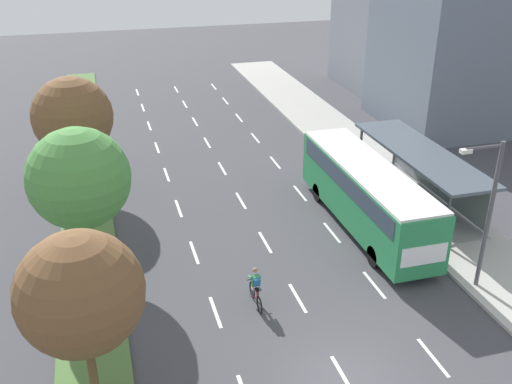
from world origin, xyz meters
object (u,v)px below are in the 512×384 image
bus_shelter (423,170)px  cyclist (256,289)px  median_tree_nearest (80,294)px  median_tree_second (79,178)px  median_tree_third (72,117)px  streetlight (487,207)px  bus (366,190)px

bus_shelter → cyclist: 13.19m
median_tree_nearest → median_tree_second: size_ratio=0.96×
median_tree_nearest → median_tree_third: 16.96m
bus_shelter → median_tree_second: bearing=-173.2°
median_tree_second → cyclist: bearing=-35.5°
median_tree_nearest → median_tree_second: 8.48m
median_tree_nearest → streetlight: 15.85m
cyclist → median_tree_nearest: median_tree_nearest is taller
bus_shelter → median_tree_third: median_tree_third is taller
bus_shelter → cyclist: bus_shelter is taller
bus_shelter → median_tree_second: median_tree_second is taller
bus → median_tree_second: median_tree_second is taller
bus_shelter → median_tree_nearest: size_ratio=1.66×
median_tree_nearest → bus_shelter: bearing=30.8°
median_tree_nearest → cyclist: bearing=31.4°
bus_shelter → streetlight: streetlight is taller
median_tree_nearest → median_tree_third: median_tree_third is taller
median_tree_second → median_tree_third: size_ratio=0.99×
bus → median_tree_third: median_tree_third is taller
bus → cyclist: 8.64m
bus → streetlight: bearing=-70.7°
cyclist → median_tree_nearest: 8.37m
median_tree_second → streetlight: (15.62, -5.93, -0.59)m
bus → median_tree_nearest: bearing=-147.0°
bus_shelter → cyclist: bearing=-149.5°
bus → median_tree_nearest: (-13.46, -8.74, 2.41)m
median_tree_second → streetlight: size_ratio=1.01×
bus_shelter → median_tree_third: (-18.00, 6.37, 2.64)m
median_tree_third → streetlight: median_tree_third is taller
median_tree_nearest → streetlight: streetlight is taller
bus_shelter → median_tree_nearest: bearing=-149.2°
median_tree_nearest → median_tree_third: (-0.26, 16.95, 0.03)m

